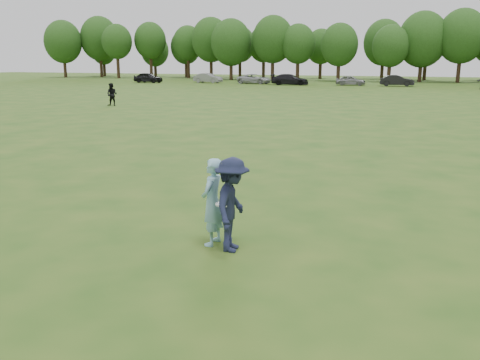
% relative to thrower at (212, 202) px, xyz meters
% --- Properties ---
extents(ground, '(200.00, 200.00, 0.00)m').
position_rel_thrower_xyz_m(ground, '(-0.12, 0.32, -0.85)').
color(ground, '#254E16').
rests_on(ground, ground).
extents(thrower, '(0.42, 0.63, 1.71)m').
position_rel_thrower_xyz_m(thrower, '(0.00, 0.00, 0.00)').
color(thrower, '#8BC3D7').
rests_on(thrower, ground).
extents(defender, '(0.79, 1.22, 1.78)m').
position_rel_thrower_xyz_m(defender, '(0.47, -0.17, 0.04)').
color(defender, '#1A1F3A').
rests_on(defender, ground).
extents(player_far_a, '(0.89, 0.73, 1.72)m').
position_rel_thrower_xyz_m(player_far_a, '(-18.77, 24.83, 0.01)').
color(player_far_a, black).
rests_on(player_far_a, ground).
extents(car_a, '(4.54, 2.19, 1.50)m').
position_rel_thrower_xyz_m(car_a, '(-35.23, 58.97, -0.10)').
color(car_a, black).
rests_on(car_a, ground).
extents(car_b, '(4.39, 1.91, 1.40)m').
position_rel_thrower_xyz_m(car_b, '(-26.65, 61.52, -0.15)').
color(car_b, gray).
rests_on(car_b, ground).
extents(car_c, '(5.09, 2.77, 1.35)m').
position_rel_thrower_xyz_m(car_c, '(-19.33, 61.24, -0.18)').
color(car_c, '#A4A5A9').
rests_on(car_c, ground).
extents(car_d, '(5.23, 2.54, 1.47)m').
position_rel_thrower_xyz_m(car_d, '(-13.76, 59.68, -0.12)').
color(car_d, black).
rests_on(car_d, ground).
extents(car_e, '(3.96, 1.74, 1.33)m').
position_rel_thrower_xyz_m(car_e, '(-5.78, 61.12, -0.19)').
color(car_e, gray).
rests_on(car_e, ground).
extents(car_f, '(4.44, 1.92, 1.42)m').
position_rel_thrower_xyz_m(car_f, '(0.11, 61.26, -0.14)').
color(car_f, black).
rests_on(car_f, ground).
extents(disc_in_play, '(0.32, 0.31, 0.05)m').
position_rel_thrower_xyz_m(disc_in_play, '(0.32, -0.28, 0.06)').
color(disc_in_play, white).
rests_on(disc_in_play, ground).
extents(treeline, '(130.35, 18.39, 11.74)m').
position_rel_thrower_xyz_m(treeline, '(2.69, 77.22, 5.41)').
color(treeline, '#332114').
rests_on(treeline, ground).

